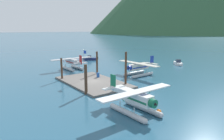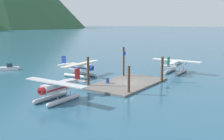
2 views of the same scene
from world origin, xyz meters
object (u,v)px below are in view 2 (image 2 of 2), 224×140
Objects in this scene: fuel_drum at (107,80)px; seaplane_white_stbd_aft at (176,66)px; seaplane_cream_bow_centre at (80,69)px; boat_white_open_north at (9,68)px; flagpole at (123,64)px; mooring_buoy at (171,69)px; seaplane_silver_port_fwd at (57,90)px.

fuel_drum is 0.08× the size of seaplane_white_stbd_aft.
seaplane_cream_bow_centre reaches higher than boat_white_open_north.
flagpole is 8.50× the size of mooring_buoy.
fuel_drum is 0.08× the size of seaplane_cream_bow_centre.
seaplane_cream_bow_centre is at bearing 72.84° from fuel_drum.
seaplane_cream_bow_centre is (-16.25, 12.06, 1.24)m from mooring_buoy.
seaplane_silver_port_fwd is 28.40m from boat_white_open_north.
seaplane_white_stbd_aft is 2.49× the size of boat_white_open_north.
seaplane_silver_port_fwd is at bearing -112.26° from boat_white_open_north.
fuel_drum is at bearing 168.95° from mooring_buoy.
fuel_drum is 1.32× the size of mooring_buoy.
seaplane_white_stbd_aft is (16.85, -5.49, 0.84)m from fuel_drum.
flagpole is at bearing -87.64° from fuel_drum.
seaplane_white_stbd_aft is at bearing -44.18° from seaplane_cream_bow_centre.
seaplane_white_stbd_aft and seaplane_silver_port_fwd have the same top height.
seaplane_white_stbd_aft is at bearing -137.60° from mooring_buoy.
seaplane_silver_port_fwd is (-14.20, -8.34, 0.00)m from seaplane_cream_bow_centre.
boat_white_open_north is at bearing 91.88° from fuel_drum.
fuel_drum is 26.31m from boat_white_open_north.
fuel_drum is at bearing -88.12° from boat_white_open_north.
seaplane_silver_port_fwd is at bearing 179.82° from fuel_drum.
boat_white_open_north is at bearing 91.93° from flagpole.
fuel_drum is 11.65m from seaplane_silver_port_fwd.
flagpole is 11.88m from seaplane_cream_bow_centre.
mooring_buoy is at bearing -56.69° from boat_white_open_north.
seaplane_cream_bow_centre is at bearing 77.81° from flagpole.
mooring_buoy is at bearing 42.40° from seaplane_white_stbd_aft.
mooring_buoy is 35.87m from boat_white_open_north.
boat_white_open_north is (10.75, 26.26, -1.09)m from seaplane_silver_port_fwd.
seaplane_silver_port_fwd is at bearing 173.04° from mooring_buoy.
seaplane_white_stbd_aft is at bearing -18.03° from fuel_drum.
fuel_drum is at bearing -0.18° from seaplane_silver_port_fwd.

